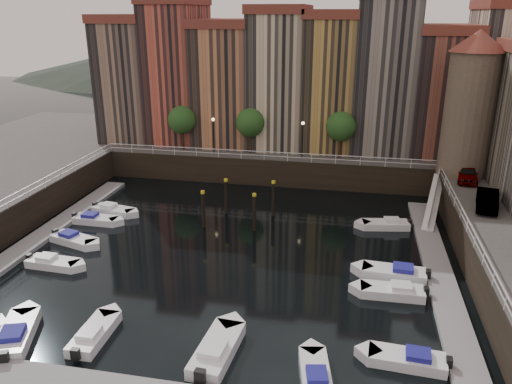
% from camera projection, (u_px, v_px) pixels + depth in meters
% --- Properties ---
extents(ground, '(200.00, 200.00, 0.00)m').
position_uv_depth(ground, '(229.00, 249.00, 40.67)').
color(ground, black).
rests_on(ground, ground).
extents(quay_far, '(80.00, 20.00, 3.00)m').
position_uv_depth(quay_far, '(278.00, 150.00, 64.15)').
color(quay_far, black).
rests_on(quay_far, ground).
extents(dock_left, '(2.00, 28.00, 0.35)m').
position_uv_depth(dock_left, '(42.00, 236.00, 42.67)').
color(dock_left, gray).
rests_on(dock_left, ground).
extents(dock_right, '(2.00, 28.00, 0.35)m').
position_uv_depth(dock_right, '(438.00, 272.00, 36.71)').
color(dock_right, gray).
rests_on(dock_right, ground).
extents(mountains, '(145.00, 100.00, 18.00)m').
position_uv_depth(mountains, '(331.00, 51.00, 139.15)').
color(mountains, '#2D382D').
rests_on(mountains, ground).
extents(far_terrace, '(48.70, 10.30, 17.50)m').
position_uv_depth(far_terrace, '(304.00, 78.00, 58.03)').
color(far_terrace, '#876B56').
rests_on(far_terrace, quay_far).
extents(corner_tower, '(5.20, 5.20, 13.80)m').
position_uv_depth(corner_tower, '(470.00, 102.00, 46.92)').
color(corner_tower, '#6B5B4C').
rests_on(corner_tower, quay_right).
extents(promenade_trees, '(21.20, 3.20, 5.20)m').
position_uv_depth(promenade_trees, '(256.00, 123.00, 55.47)').
color(promenade_trees, black).
rests_on(promenade_trees, quay_far).
extents(street_lamps, '(10.36, 0.36, 4.18)m').
position_uv_depth(street_lamps, '(257.00, 131.00, 54.72)').
color(street_lamps, black).
rests_on(street_lamps, quay_far).
extents(railings, '(36.08, 34.04, 0.52)m').
position_uv_depth(railings, '(241.00, 186.00, 43.89)').
color(railings, white).
rests_on(railings, ground).
extents(gangway, '(2.78, 8.32, 3.73)m').
position_uv_depth(gangway, '(434.00, 199.00, 46.11)').
color(gangway, white).
rests_on(gangway, ground).
extents(mooring_pilings, '(6.00, 4.30, 3.78)m').
position_uv_depth(mooring_pilings, '(239.00, 205.00, 45.50)').
color(mooring_pilings, black).
rests_on(mooring_pilings, ground).
extents(boat_left_1, '(4.28, 1.74, 0.97)m').
position_uv_depth(boat_left_1, '(52.00, 263.00, 37.74)').
color(boat_left_1, white).
rests_on(boat_left_1, ground).
extents(boat_left_2, '(4.48, 2.69, 1.01)m').
position_uv_depth(boat_left_2, '(73.00, 239.00, 41.59)').
color(boat_left_2, white).
rests_on(boat_left_2, ground).
extents(boat_left_3, '(4.31, 1.61, 0.99)m').
position_uv_depth(boat_left_3, '(95.00, 219.00, 45.61)').
color(boat_left_3, white).
rests_on(boat_left_3, ground).
extents(boat_left_4, '(4.49, 2.34, 1.01)m').
position_uv_depth(boat_left_4, '(113.00, 210.00, 47.75)').
color(boat_left_4, white).
rests_on(boat_left_4, ground).
extents(boat_right_0, '(4.44, 1.86, 1.01)m').
position_uv_depth(boat_right_0, '(409.00, 360.00, 27.19)').
color(boat_right_0, white).
rests_on(boat_right_0, ground).
extents(boat_right_1, '(4.51, 1.73, 1.03)m').
position_uv_depth(boat_right_1, '(394.00, 291.00, 33.81)').
color(boat_right_1, white).
rests_on(boat_right_1, ground).
extents(boat_right_2, '(4.86, 2.07, 1.10)m').
position_uv_depth(boat_right_2, '(395.00, 273.00, 36.17)').
color(boat_right_2, white).
rests_on(boat_right_2, ground).
extents(boat_right_4, '(4.43, 2.24, 0.99)m').
position_uv_depth(boat_right_4, '(387.00, 224.00, 44.52)').
color(boat_right_4, white).
rests_on(boat_right_4, ground).
extents(boat_near_0, '(3.34, 5.01, 1.13)m').
position_uv_depth(boat_near_0, '(16.00, 335.00, 29.18)').
color(boat_near_0, white).
rests_on(boat_near_0, ground).
extents(boat_near_1, '(1.68, 4.42, 1.01)m').
position_uv_depth(boat_near_1, '(94.00, 334.00, 29.32)').
color(boat_near_1, white).
rests_on(boat_near_1, ground).
extents(boat_near_2, '(2.26, 5.25, 1.19)m').
position_uv_depth(boat_near_2, '(216.00, 351.00, 27.80)').
color(boat_near_2, white).
rests_on(boat_near_2, ground).
extents(boat_near_3, '(2.20, 4.26, 0.95)m').
position_uv_depth(boat_near_3, '(316.00, 376.00, 26.02)').
color(boat_near_3, white).
rests_on(boat_near_3, ground).
extents(car_a, '(2.38, 4.58, 1.49)m').
position_uv_depth(car_a, '(467.00, 175.00, 47.10)').
color(car_a, gray).
rests_on(car_a, quay_right).
extents(car_b, '(2.46, 4.78, 1.50)m').
position_uv_depth(car_b, '(487.00, 201.00, 40.51)').
color(car_b, gray).
rests_on(car_b, quay_right).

